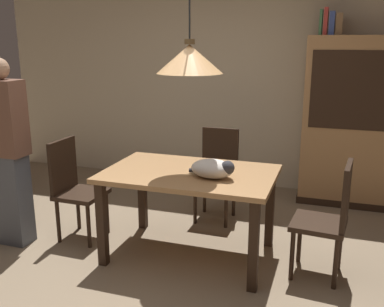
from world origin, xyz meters
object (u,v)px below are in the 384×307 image
(person_standing, at_px, (7,153))
(book_brown_thick, at_px, (339,24))
(dining_table, at_px, (190,183))
(hutch_bookcase, at_px, (355,126))
(chair_left_side, at_px, (74,185))
(pendant_lamp, at_px, (190,59))
(chair_far_back, at_px, (217,170))
(book_blue_wide, at_px, (332,23))
(cat_sleeping, at_px, (214,169))
(chair_right_side, at_px, (330,215))
(book_red_tall, at_px, (326,21))
(book_green_slim, at_px, (321,22))

(person_standing, bearing_deg, book_brown_thick, 37.29)
(dining_table, height_order, hutch_bookcase, hutch_bookcase)
(chair_left_side, bearing_deg, pendant_lamp, -0.06)
(chair_far_back, bearing_deg, book_blue_wide, 41.59)
(hutch_bookcase, bearing_deg, chair_left_side, -144.31)
(hutch_bookcase, bearing_deg, book_brown_thick, 179.66)
(chair_left_side, distance_m, book_blue_wide, 3.12)
(dining_table, xyz_separation_m, cat_sleeping, (0.23, -0.11, 0.18))
(chair_left_side, height_order, hutch_bookcase, hutch_bookcase)
(book_brown_thick, bearing_deg, book_blue_wide, 180.00)
(chair_far_back, bearing_deg, pendant_lamp, -90.05)
(chair_left_side, distance_m, hutch_bookcase, 3.03)
(book_brown_thick, distance_m, person_standing, 3.53)
(pendant_lamp, height_order, person_standing, pendant_lamp)
(chair_left_side, distance_m, pendant_lamp, 1.61)
(chair_far_back, bearing_deg, book_brown_thick, 39.53)
(dining_table, bearing_deg, chair_right_side, -0.35)
(cat_sleeping, relative_size, book_red_tall, 1.40)
(pendant_lamp, distance_m, hutch_bookcase, 2.33)
(book_brown_thick, bearing_deg, dining_table, -121.25)
(book_green_slim, xyz_separation_m, book_brown_thick, (0.19, 0.00, -0.02))
(pendant_lamp, distance_m, book_red_tall, 2.02)
(book_blue_wide, bearing_deg, book_red_tall, 180.00)
(chair_left_side, bearing_deg, book_red_tall, 40.50)
(book_green_slim, bearing_deg, hutch_bookcase, -0.20)
(pendant_lamp, bearing_deg, dining_table, -90.00)
(book_brown_thick, xyz_separation_m, person_standing, (-2.67, -2.03, -1.12))
(book_blue_wide, bearing_deg, person_standing, -141.92)
(chair_right_side, xyz_separation_m, person_standing, (-2.73, -0.26, 0.33))
(book_green_slim, bearing_deg, pendant_lamp, -116.59)
(pendant_lamp, bearing_deg, hutch_bookcase, 53.16)
(dining_table, relative_size, chair_right_side, 1.51)
(book_green_slim, distance_m, book_brown_thick, 0.19)
(cat_sleeping, xyz_separation_m, book_brown_thick, (0.83, 1.86, 1.13))
(chair_right_side, height_order, person_standing, person_standing)
(chair_left_side, distance_m, person_standing, 0.64)
(person_standing, bearing_deg, chair_right_side, 5.55)
(pendant_lamp, xyz_separation_m, person_standing, (-1.60, -0.27, -0.82))
(chair_left_side, xyz_separation_m, hutch_bookcase, (2.44, 1.76, 0.38))
(chair_far_back, xyz_separation_m, person_standing, (-1.60, -1.15, 0.33))
(book_green_slim, height_order, book_red_tall, book_red_tall)
(book_brown_thick, bearing_deg, hutch_bookcase, -0.34)
(book_brown_thick, height_order, person_standing, book_brown_thick)
(chair_right_side, xyz_separation_m, book_red_tall, (-0.20, 1.77, 1.48))
(dining_table, height_order, chair_left_side, chair_left_side)
(dining_table, distance_m, cat_sleeping, 0.31)
(chair_right_side, xyz_separation_m, book_green_slim, (-0.25, 1.77, 1.47))
(book_green_slim, distance_m, book_red_tall, 0.05)
(book_red_tall, bearing_deg, chair_right_side, -83.57)
(chair_left_side, height_order, book_red_tall, book_red_tall)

